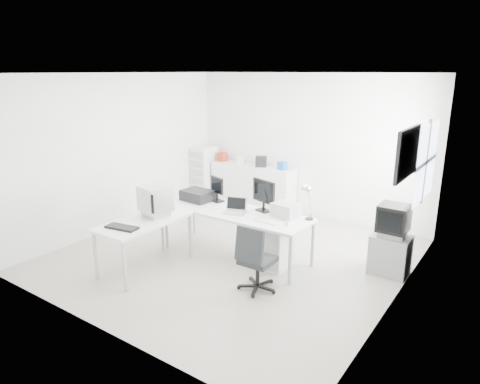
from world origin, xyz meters
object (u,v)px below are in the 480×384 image
Objects in this scene: side_desk at (145,244)px; crt_tv at (393,221)px; inkjet_printer at (197,195)px; laser_printer at (286,210)px; lcd_monitor_large at (264,196)px; drawer_pedestal at (276,247)px; lcd_monitor_small at (217,190)px; tv_cabinet at (390,255)px; main_desk at (236,234)px; crt_monitor at (155,202)px; office_chair at (258,257)px; sideboard at (253,187)px; filing_cabinet at (204,174)px; laptop at (234,206)px.

crt_tv is (3.01, 1.89, 0.42)m from side_desk.
inkjet_printer is 1.60m from laser_printer.
lcd_monitor_large reaches higher than inkjet_printer.
drawer_pedestal is 1.42m from lcd_monitor_small.
tv_cabinet is at bearing 26.71° from drawer_pedestal.
lcd_monitor_small is (-0.55, 0.25, 0.57)m from main_desk.
laser_printer reaches higher than main_desk.
office_chair is at bearing 17.77° from crt_monitor.
office_chair is (1.70, 0.40, 0.09)m from side_desk.
side_desk is 3.58m from crt_tv.
crt_monitor is at bearing -84.57° from sideboard.
tv_cabinet is (1.41, 0.57, -0.57)m from laser_printer.
crt_monitor is at bearing -135.00° from main_desk.
office_chair is at bearing -39.39° from main_desk.
laser_printer reaches higher than sideboard.
office_chair is (1.70, 0.15, -0.50)m from crt_monitor.
laser_printer is (0.05, 0.17, 0.55)m from drawer_pedestal.
crt_monitor is 3.50m from tv_cabinet.
lcd_monitor_small is at bearing 77.47° from side_desk.
lcd_monitor_small reaches higher than sideboard.
tv_cabinet is at bearing 32.05° from side_desk.
sideboard reaches higher than tv_cabinet.
filing_cabinet is at bearing 162.73° from lcd_monitor_large.
crt_tv is (1.81, 0.54, -0.19)m from lcd_monitor_large.
tv_cabinet is at bearing 17.33° from inkjet_printer.
crt_tv reaches higher than sideboard.
lcd_monitor_large reaches higher than crt_tv.
laser_printer is 0.19× the size of sideboard.
crt_monitor is at bearing -151.50° from crt_tv.
main_desk is 1.11m from office_chair.
inkjet_printer is at bearing -53.07° from filing_cabinet.
crt_tv is 0.41× the size of filing_cabinet.
lcd_monitor_small is at bearing 145.23° from office_chair.
inkjet_printer is at bearing 173.29° from main_desk.
laser_printer is 3.61m from filing_cabinet.
inkjet_printer is at bearing 178.15° from drawer_pedestal.
laptop is at bearing -63.43° from main_desk.
laptop is (0.60, -0.35, -0.08)m from lcd_monitor_small.
laptop is at bearing -62.98° from sideboard.
main_desk reaches higher than tv_cabinet.
inkjet_printer reaches higher than main_desk.
lcd_monitor_small reaches higher than main_desk.
lcd_monitor_small is 1.05× the size of laptop.
office_chair is (0.85, -0.70, 0.09)m from main_desk.
inkjet_printer is (-1.55, 0.05, 0.54)m from drawer_pedestal.
sideboard reaches higher than main_desk.
main_desk is 5.44× the size of crt_monitor.
lcd_monitor_large is (0.35, 0.25, 0.62)m from main_desk.
side_desk is 1.91m from lcd_monitor_large.
inkjet_printer is 0.92m from laptop.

